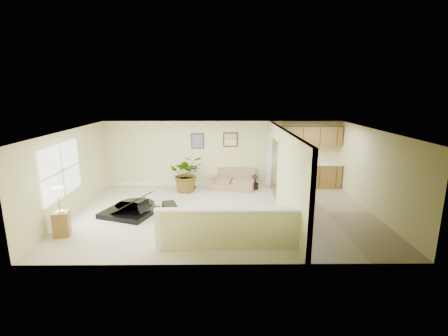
{
  "coord_description": "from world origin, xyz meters",
  "views": [
    {
      "loc": [
        -0.04,
        -9.23,
        3.59
      ],
      "look_at": [
        0.03,
        0.4,
        1.3
      ],
      "focal_mm": 26.0,
      "sensor_mm": 36.0,
      "label": 1
    }
  ],
  "objects_px": {
    "loveseat": "(232,178)",
    "small_plant": "(255,183)",
    "palm_plant": "(187,174)",
    "piano": "(128,195)",
    "piano_bench": "(170,212)",
    "accent_table": "(190,175)",
    "lamp_stand": "(61,216)"
  },
  "relations": [
    {
      "from": "accent_table",
      "to": "small_plant",
      "type": "xyz_separation_m",
      "value": [
        2.43,
        -0.17,
        -0.29
      ]
    },
    {
      "from": "piano",
      "to": "piano_bench",
      "type": "height_order",
      "value": "piano"
    },
    {
      "from": "piano_bench",
      "to": "accent_table",
      "type": "relative_size",
      "value": 0.87
    },
    {
      "from": "small_plant",
      "to": "piano",
      "type": "bearing_deg",
      "value": -148.71
    },
    {
      "from": "small_plant",
      "to": "lamp_stand",
      "type": "bearing_deg",
      "value": -142.84
    },
    {
      "from": "accent_table",
      "to": "palm_plant",
      "type": "relative_size",
      "value": 0.58
    },
    {
      "from": "accent_table",
      "to": "small_plant",
      "type": "bearing_deg",
      "value": -3.9
    },
    {
      "from": "piano_bench",
      "to": "palm_plant",
      "type": "height_order",
      "value": "palm_plant"
    },
    {
      "from": "accent_table",
      "to": "lamp_stand",
      "type": "height_order",
      "value": "lamp_stand"
    },
    {
      "from": "accent_table",
      "to": "palm_plant",
      "type": "height_order",
      "value": "palm_plant"
    },
    {
      "from": "piano",
      "to": "loveseat",
      "type": "distance_m",
      "value": 4.17
    },
    {
      "from": "piano",
      "to": "piano_bench",
      "type": "bearing_deg",
      "value": -1.53
    },
    {
      "from": "lamp_stand",
      "to": "loveseat",
      "type": "bearing_deg",
      "value": 43.18
    },
    {
      "from": "palm_plant",
      "to": "piano_bench",
      "type": "bearing_deg",
      "value": -94.64
    },
    {
      "from": "palm_plant",
      "to": "piano",
      "type": "bearing_deg",
      "value": -125.44
    },
    {
      "from": "piano_bench",
      "to": "small_plant",
      "type": "relative_size",
      "value": 1.29
    },
    {
      "from": "small_plant",
      "to": "lamp_stand",
      "type": "height_order",
      "value": "lamp_stand"
    },
    {
      "from": "palm_plant",
      "to": "loveseat",
      "type": "bearing_deg",
      "value": 15.52
    },
    {
      "from": "loveseat",
      "to": "palm_plant",
      "type": "relative_size",
      "value": 1.34
    },
    {
      "from": "piano",
      "to": "accent_table",
      "type": "relative_size",
      "value": 2.43
    },
    {
      "from": "small_plant",
      "to": "loveseat",
      "type": "bearing_deg",
      "value": 168.18
    },
    {
      "from": "piano",
      "to": "palm_plant",
      "type": "xyz_separation_m",
      "value": [
        1.55,
        2.17,
        0.11
      ]
    },
    {
      "from": "piano",
      "to": "piano_bench",
      "type": "relative_size",
      "value": 2.8
    },
    {
      "from": "loveseat",
      "to": "small_plant",
      "type": "bearing_deg",
      "value": 2.47
    },
    {
      "from": "piano_bench",
      "to": "small_plant",
      "type": "xyz_separation_m",
      "value": [
        2.72,
        2.98,
        -0.0
      ]
    },
    {
      "from": "accent_table",
      "to": "lamp_stand",
      "type": "relative_size",
      "value": 0.64
    },
    {
      "from": "piano_bench",
      "to": "lamp_stand",
      "type": "xyz_separation_m",
      "value": [
        -2.58,
        -1.04,
        0.3
      ]
    },
    {
      "from": "loveseat",
      "to": "palm_plant",
      "type": "bearing_deg",
      "value": -150.19
    },
    {
      "from": "piano_bench",
      "to": "loveseat",
      "type": "relative_size",
      "value": 0.37
    },
    {
      "from": "accent_table",
      "to": "loveseat",
      "type": "bearing_deg",
      "value": 0.31
    },
    {
      "from": "piano",
      "to": "palm_plant",
      "type": "relative_size",
      "value": 1.4
    },
    {
      "from": "piano",
      "to": "loveseat",
      "type": "height_order",
      "value": "piano"
    }
  ]
}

